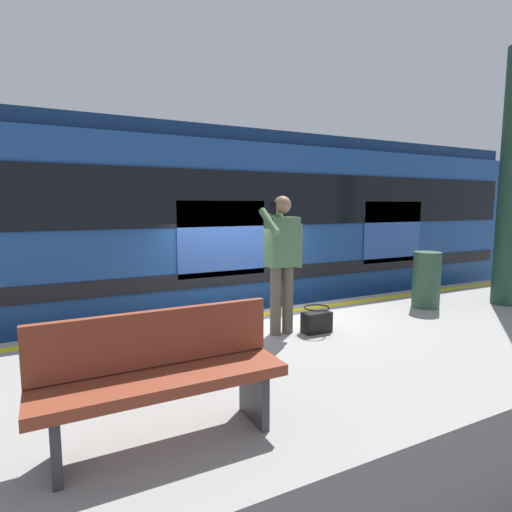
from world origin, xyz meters
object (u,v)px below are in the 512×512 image
Objects in this scene: passenger at (282,253)px; trash_bin at (426,280)px; bench at (162,372)px; train_carriage at (277,219)px; handbag at (317,321)px.

passenger reaches higher than trash_bin.
passenger reaches higher than bench.
train_carriage is 6.25m from bench.
train_carriage is 11.91× the size of trash_bin.
train_carriage is 3.84m from handbag.
passenger is 1.00m from handbag.
bench is at bearing 20.92° from trash_bin.
bench is at bearing 52.61° from train_carriage.
handbag is 2.86m from bench.
bench is (3.76, 4.92, -0.85)m from train_carriage.
trash_bin is at bearing -172.99° from handbag.
passenger is (1.79, 3.21, -0.31)m from train_carriage.
bench is at bearing 32.45° from handbag.
passenger is 1.95× the size of trash_bin.
bench reaches higher than trash_bin.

